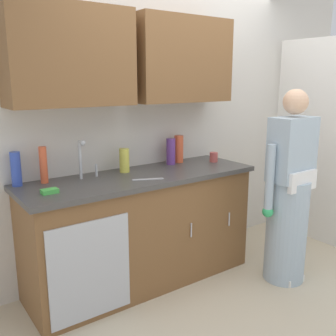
% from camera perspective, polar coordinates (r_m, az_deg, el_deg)
% --- Properties ---
extents(ground_plane, '(9.00, 9.00, 0.00)m').
position_cam_1_polar(ground_plane, '(3.30, 11.61, -18.09)').
color(ground_plane, beige).
extents(kitchen_wall_with_uppers, '(4.80, 0.44, 2.70)m').
position_cam_1_polar(kitchen_wall_with_uppers, '(3.50, -0.98, 9.49)').
color(kitchen_wall_with_uppers, beige).
rests_on(kitchen_wall_with_uppers, ground).
extents(closet_door_panel, '(0.04, 1.10, 2.10)m').
position_cam_1_polar(closet_door_panel, '(4.29, 21.65, 3.50)').
color(closet_door_panel, silver).
rests_on(closet_door_panel, ground).
extents(counter_cabinet, '(1.90, 0.62, 0.90)m').
position_cam_1_polar(counter_cabinet, '(3.26, -4.00, -9.37)').
color(counter_cabinet, brown).
rests_on(counter_cabinet, ground).
extents(countertop, '(1.96, 0.66, 0.04)m').
position_cam_1_polar(countertop, '(3.12, -4.10, -1.33)').
color(countertop, '#474442').
rests_on(countertop, counter_cabinet).
extents(sink, '(0.50, 0.36, 0.35)m').
position_cam_1_polar(sink, '(2.94, -10.95, -2.32)').
color(sink, '#B7BABF').
rests_on(sink, counter_cabinet).
extents(person_at_sink, '(0.55, 0.34, 1.62)m').
position_cam_1_polar(person_at_sink, '(3.36, 17.43, -4.87)').
color(person_at_sink, white).
rests_on(person_at_sink, ground).
extents(bottle_cleaner_spray, '(0.08, 0.08, 0.25)m').
position_cam_1_polar(bottle_cleaner_spray, '(3.54, 1.61, 2.84)').
color(bottle_cleaner_spray, '#E05933').
rests_on(bottle_cleaner_spray, countertop).
extents(bottle_water_tall, '(0.06, 0.06, 0.27)m').
position_cam_1_polar(bottle_water_tall, '(2.97, -18.01, 0.44)').
color(bottle_water_tall, '#E05933').
rests_on(bottle_water_tall, countertop).
extents(bottle_dish_liquid, '(0.08, 0.08, 0.24)m').
position_cam_1_polar(bottle_dish_liquid, '(3.46, 0.42, 2.47)').
color(bottle_dish_liquid, '#66388C').
rests_on(bottle_dish_liquid, countertop).
extents(bottle_water_short, '(0.08, 0.08, 0.20)m').
position_cam_1_polar(bottle_water_short, '(3.19, -6.50, 1.13)').
color(bottle_water_short, '#D8D14C').
rests_on(bottle_water_short, countertop).
extents(bottle_soap, '(0.07, 0.07, 0.25)m').
position_cam_1_polar(bottle_soap, '(2.95, -21.64, -0.15)').
color(bottle_soap, '#334CB2').
rests_on(bottle_soap, countertop).
extents(cup_by_sink, '(0.08, 0.08, 0.09)m').
position_cam_1_polar(cup_by_sink, '(3.60, 6.79, 1.61)').
color(cup_by_sink, '#B24C47').
rests_on(cup_by_sink, countertop).
extents(knife_on_counter, '(0.23, 0.12, 0.01)m').
position_cam_1_polar(knife_on_counter, '(2.95, -3.00, -1.67)').
color(knife_on_counter, silver).
rests_on(knife_on_counter, countertop).
extents(sponge, '(0.11, 0.07, 0.03)m').
position_cam_1_polar(sponge, '(2.72, -17.16, -3.31)').
color(sponge, '#4CBF4C').
rests_on(sponge, countertop).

